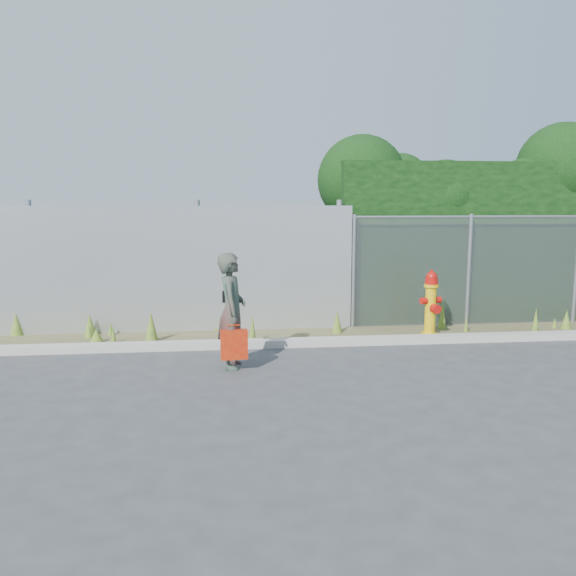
# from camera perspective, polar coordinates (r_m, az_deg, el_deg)

# --- Properties ---
(ground) EXTENTS (80.00, 80.00, 0.00)m
(ground) POSITION_cam_1_polar(r_m,az_deg,el_deg) (7.25, 3.58, -9.50)
(ground) COLOR #38383B
(ground) RESTS_ON ground
(curb) EXTENTS (16.00, 0.22, 0.12)m
(curb) POSITION_cam_1_polar(r_m,az_deg,el_deg) (8.94, 1.65, -5.54)
(curb) COLOR #9D978E
(curb) RESTS_ON ground
(weed_strip) EXTENTS (16.00, 1.35, 0.52)m
(weed_strip) POSITION_cam_1_polar(r_m,az_deg,el_deg) (9.69, 3.89, -4.04)
(weed_strip) COLOR #4E472C
(weed_strip) RESTS_ON ground
(corrugated_fence) EXTENTS (8.50, 0.21, 2.30)m
(corrugated_fence) POSITION_cam_1_polar(r_m,az_deg,el_deg) (10.08, -17.92, 1.70)
(corrugated_fence) COLOR #B4B7BB
(corrugated_fence) RESTS_ON ground
(chainlink_fence) EXTENTS (6.50, 0.07, 2.05)m
(chainlink_fence) POSITION_cam_1_polar(r_m,az_deg,el_deg) (11.25, 22.78, 1.77)
(chainlink_fence) COLOR gray
(chainlink_fence) RESTS_ON ground
(hedge) EXTENTS (7.63, 1.99, 3.81)m
(hedge) POSITION_cam_1_polar(r_m,az_deg,el_deg) (12.14, 21.36, 6.71)
(hedge) COLOR black
(hedge) RESTS_ON ground
(fire_hydrant) EXTENTS (0.38, 0.34, 1.14)m
(fire_hydrant) POSITION_cam_1_polar(r_m,az_deg,el_deg) (9.75, 14.29, -1.64)
(fire_hydrant) COLOR #DCAF0B
(fire_hydrant) RESTS_ON ground
(woman) EXTENTS (0.41, 0.60, 1.59)m
(woman) POSITION_cam_1_polar(r_m,az_deg,el_deg) (7.71, -5.73, -2.31)
(woman) COLOR #10674F
(woman) RESTS_ON ground
(red_tote_bag) EXTENTS (0.36, 0.13, 0.47)m
(red_tote_bag) POSITION_cam_1_polar(r_m,az_deg,el_deg) (7.58, -5.50, -5.73)
(red_tote_bag) COLOR #A41209
(black_shoulder_bag) EXTENTS (0.22, 0.09, 0.16)m
(black_shoulder_bag) POSITION_cam_1_polar(r_m,az_deg,el_deg) (7.90, -5.87, -0.88)
(black_shoulder_bag) COLOR black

